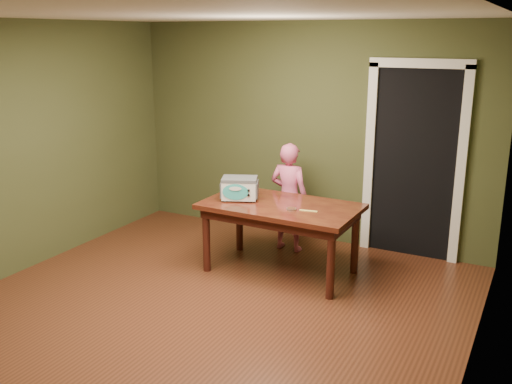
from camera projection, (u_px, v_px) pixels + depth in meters
floor at (193, 321)px, 5.04m from camera, size 5.00×5.00×0.00m
room_shell at (187, 129)px, 4.58m from camera, size 4.52×5.02×2.61m
doorway at (420, 159)px, 6.55m from camera, size 1.10×0.66×2.25m
dining_table at (281, 213)px, 5.91m from camera, size 1.61×0.92×0.75m
toy_oven at (240, 188)px, 6.02m from camera, size 0.45×0.38×0.24m
baking_pan at (291, 209)px, 5.69m from camera, size 0.10×0.10×0.02m
spatula at (308, 211)px, 5.65m from camera, size 0.18×0.06×0.01m
child at (289, 197)px, 6.56m from camera, size 0.47×0.32×1.27m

